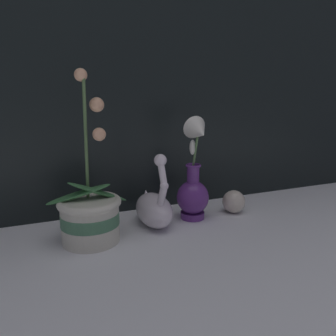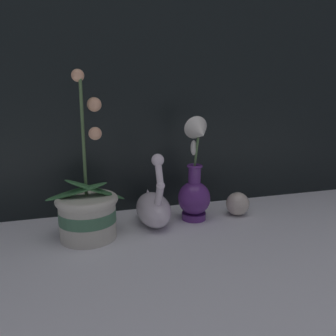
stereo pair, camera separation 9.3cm
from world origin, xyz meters
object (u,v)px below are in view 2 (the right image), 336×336
at_px(orchid_potted_plant, 88,210).
at_px(glass_sphere, 238,204).
at_px(blue_vase, 195,185).
at_px(swan_figurine, 153,207).

xyz_separation_m(orchid_potted_plant, glass_sphere, (0.46, 0.04, -0.04)).
height_order(orchid_potted_plant, blue_vase, orchid_potted_plant).
bearing_deg(orchid_potted_plant, glass_sphere, 4.87).
relative_size(swan_figurine, blue_vase, 0.70).
relative_size(blue_vase, glass_sphere, 4.26).
bearing_deg(glass_sphere, blue_vase, 179.90).
bearing_deg(orchid_potted_plant, swan_figurine, 11.11).
height_order(orchid_potted_plant, swan_figurine, orchid_potted_plant).
bearing_deg(swan_figurine, orchid_potted_plant, -168.89).
xyz_separation_m(orchid_potted_plant, blue_vase, (0.31, 0.04, 0.03)).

